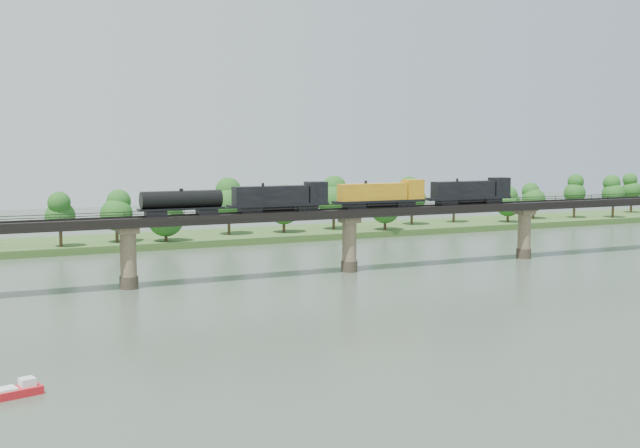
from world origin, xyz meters
name	(u,v)px	position (x,y,z in m)	size (l,w,h in m)	color
ground	(442,301)	(0.00, 0.00, 0.00)	(400.00, 400.00, 0.00)	#374638
far_bank	(246,236)	(0.00, 85.00, 0.80)	(300.00, 24.00, 1.60)	#315321
bridge	(349,242)	(0.00, 30.00, 5.46)	(236.00, 30.00, 11.50)	#473A2D
bridge_superstructure	(349,207)	(0.00, 30.00, 11.79)	(220.00, 4.90, 0.75)	black
far_treeline	(219,205)	(-8.21, 80.52, 8.83)	(289.06, 17.54, 13.60)	#382619
freight_train	(348,196)	(-0.34, 30.00, 13.92)	(73.63, 2.87, 5.07)	black
motorboat	(12,391)	(-61.56, -20.98, 0.53)	(5.81, 3.31, 1.54)	red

